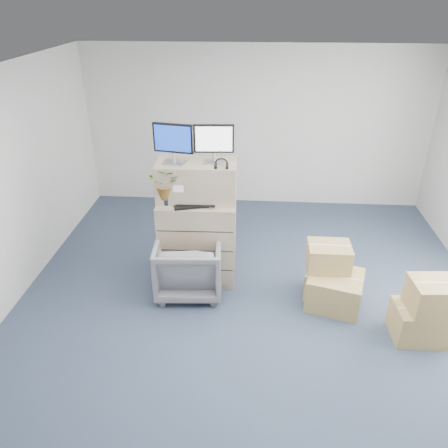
{
  "coord_description": "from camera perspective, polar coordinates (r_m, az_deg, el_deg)",
  "views": [
    {
      "loc": [
        -0.02,
        -4.05,
        3.54
      ],
      "look_at": [
        -0.35,
        0.4,
        1.14
      ],
      "focal_mm": 35.0,
      "sensor_mm": 36.0,
      "label": 1
    }
  ],
  "objects": [
    {
      "name": "ground",
      "position": [
        5.38,
        3.48,
        -12.95
      ],
      "size": [
        7.0,
        7.0,
        0.0
      ],
      "primitive_type": "plane",
      "color": "#283549",
      "rests_on": "ground"
    },
    {
      "name": "wall_back",
      "position": [
        7.86,
        4.28,
        12.39
      ],
      "size": [
        6.0,
        0.02,
        2.8
      ],
      "primitive_type": "cube",
      "color": "beige",
      "rests_on": "ground"
    },
    {
      "name": "filing_cabinet_lower",
      "position": [
        5.86,
        -3.41,
        -2.12
      ],
      "size": [
        1.01,
        0.63,
        1.16
      ],
      "primitive_type": "cube",
      "rotation": [
        0.0,
        0.0,
        0.02
      ],
      "color": "gray",
      "rests_on": "ground"
    },
    {
      "name": "filing_cabinet_upper",
      "position": [
        5.53,
        -3.59,
        5.61
      ],
      "size": [
        1.01,
        0.52,
        0.5
      ],
      "primitive_type": "cube",
      "rotation": [
        0.0,
        0.0,
        0.02
      ],
      "color": "gray",
      "rests_on": "filing_cabinet_lower"
    },
    {
      "name": "monitor_left",
      "position": [
        5.35,
        -6.66,
        10.68
      ],
      "size": [
        0.5,
        0.23,
        0.49
      ],
      "rotation": [
        0.0,
        0.0,
        -0.17
      ],
      "color": "#99999E",
      "rests_on": "filing_cabinet_upper"
    },
    {
      "name": "monitor_right",
      "position": [
        5.33,
        -1.33,
        10.7
      ],
      "size": [
        0.49,
        0.2,
        0.48
      ],
      "rotation": [
        0.0,
        0.0,
        0.06
      ],
      "color": "#99999E",
      "rests_on": "filing_cabinet_upper"
    },
    {
      "name": "headphones",
      "position": [
        5.24,
        -0.35,
        7.79
      ],
      "size": [
        0.17,
        0.02,
        0.17
      ],
      "primitive_type": "torus",
      "rotation": [
        1.57,
        0.0,
        0.02
      ],
      "color": "black",
      "rests_on": "filing_cabinet_upper"
    },
    {
      "name": "keyboard",
      "position": [
        5.47,
        -3.74,
        2.62
      ],
      "size": [
        0.59,
        0.37,
        0.03
      ],
      "primitive_type": "cube",
      "rotation": [
        0.0,
        0.0,
        0.28
      ],
      "color": "black",
      "rests_on": "filing_cabinet_lower"
    },
    {
      "name": "mouse",
      "position": [
        5.45,
        -0.3,
        2.64
      ],
      "size": [
        0.12,
        0.08,
        0.04
      ],
      "primitive_type": "ellipsoid",
      "rotation": [
        0.0,
        0.0,
        -0.11
      ],
      "color": "silver",
      "rests_on": "filing_cabinet_lower"
    },
    {
      "name": "water_bottle",
      "position": [
        5.59,
        -2.54,
        4.75
      ],
      "size": [
        0.08,
        0.08,
        0.3
      ],
      "primitive_type": "cylinder",
      "color": "#999DA2",
      "rests_on": "filing_cabinet_lower"
    },
    {
      "name": "phone_dock",
      "position": [
        5.63,
        -4.06,
        3.83
      ],
      "size": [
        0.07,
        0.06,
        0.16
      ],
      "rotation": [
        0.0,
        0.0,
        0.02
      ],
      "color": "silver",
      "rests_on": "filing_cabinet_lower"
    },
    {
      "name": "external_drive",
      "position": [
        5.65,
        0.08,
        3.75
      ],
      "size": [
        0.23,
        0.18,
        0.06
      ],
      "primitive_type": "cube",
      "rotation": [
        0.0,
        0.0,
        -0.12
      ],
      "color": "black",
      "rests_on": "filing_cabinet_lower"
    },
    {
      "name": "tissue_box",
      "position": [
        5.61,
        0.26,
        4.44
      ],
      "size": [
        0.26,
        0.14,
        0.09
      ],
      "primitive_type": "cube",
      "rotation": [
        0.0,
        0.0,
        0.05
      ],
      "color": "#4488E7",
      "rests_on": "external_drive"
    },
    {
      "name": "potted_plant",
      "position": [
        5.44,
        -7.55,
        4.77
      ],
      "size": [
        0.44,
        0.47,
        0.4
      ],
      "rotation": [
        0.0,
        0.0,
        0.02
      ],
      "color": "#93AC8A",
      "rests_on": "filing_cabinet_lower"
    },
    {
      "name": "office_chair",
      "position": [
        5.68,
        -4.61,
        -5.04
      ],
      "size": [
        0.88,
        0.83,
        0.86
      ],
      "primitive_type": "imported",
      "rotation": [
        0.0,
        0.0,
        3.21
      ],
      "color": "slate",
      "rests_on": "ground"
    },
    {
      "name": "cardboard_boxes",
      "position": [
        5.6,
        17.43,
        -8.33
      ],
      "size": [
        1.57,
        1.2,
        0.78
      ],
      "color": "#997F49",
      "rests_on": "ground"
    }
  ]
}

